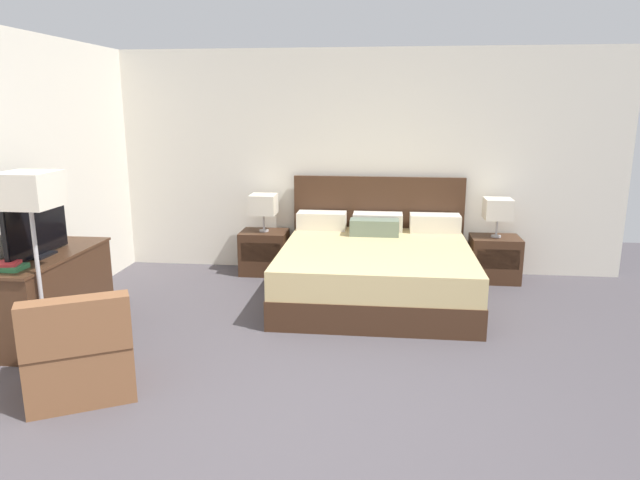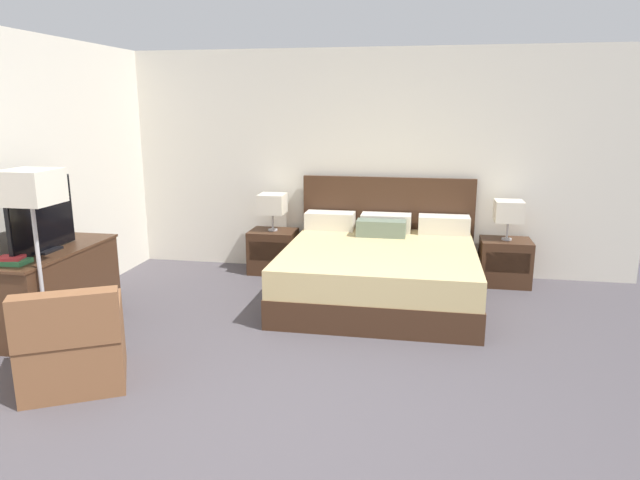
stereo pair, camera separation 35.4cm
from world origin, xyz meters
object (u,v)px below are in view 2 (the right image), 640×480
table_lamp_right (509,212)px  book_red_cover (13,262)px  book_blue_cover (11,258)px  floor_lamp (31,198)px  nightstand_right (505,262)px  nightstand_left (273,251)px  table_lamp_left (272,204)px  bed (380,269)px  armchair_by_window (73,347)px  dresser (55,287)px  tv (42,217)px

table_lamp_right → book_red_cover: (-4.15, -2.53, -0.09)m
book_blue_cover → floor_lamp: 0.60m
nightstand_right → nightstand_left: bearing=180.0°
table_lamp_left → bed: bearing=-28.4°
bed → armchair_by_window: bearing=-131.0°
nightstand_right → armchair_by_window: (-3.34, -3.02, 0.03)m
nightstand_left → dresser: (-1.48, -2.05, 0.12)m
nightstand_left → book_blue_cover: (-1.49, -2.53, 0.52)m
nightstand_left → armchair_by_window: bearing=-102.4°
table_lamp_left → tv: bearing=-124.8°
nightstand_right → book_blue_cover: size_ratio=2.97×
table_lamp_right → armchair_by_window: 4.54m
nightstand_left → book_blue_cover: book_blue_cover is taller
bed → book_red_cover: 3.37m
tv → book_red_cover: 0.50m
nightstand_left → book_blue_cover: 2.98m
nightstand_left → armchair_by_window: size_ratio=0.59×
bed → table_lamp_left: bearing=151.6°
book_blue_cover → floor_lamp: floor_lamp is taller
table_lamp_left → floor_lamp: size_ratio=0.29×
table_lamp_left → book_red_cover: table_lamp_left is taller
book_red_cover → dresser: bearing=90.5°
dresser → tv: tv is taller
bed → dresser: bed is taller
bed → nightstand_right: bearing=28.4°
bed → book_blue_cover: bearing=-147.4°
bed → armchair_by_window: 3.05m
bed → table_lamp_right: 1.61m
dresser → floor_lamp: 1.10m
table_lamp_right → book_red_cover: size_ratio=1.84×
tv → armchair_by_window: (0.81, -0.90, -0.74)m
nightstand_left → nightstand_right: (2.67, 0.00, 0.00)m
armchair_by_window → tv: bearing=131.8°
table_lamp_left → armchair_by_window: bearing=-102.4°
book_red_cover → table_lamp_left: bearing=59.8°
nightstand_left → book_blue_cover: size_ratio=2.97×
bed → nightstand_right: (1.34, 0.72, -0.05)m
bed → dresser: (-2.81, -1.33, 0.07)m
armchair_by_window → table_lamp_right: bearing=42.2°
table_lamp_left → table_lamp_right: same height
table_lamp_left → table_lamp_right: size_ratio=1.00×
nightstand_right → floor_lamp: size_ratio=0.36×
book_blue_cover → bed: bearing=32.6°
nightstand_right → armchair_by_window: 4.50m
table_lamp_left → nightstand_left: bearing=-90.0°
book_red_cover → floor_lamp: (0.29, -0.08, 0.54)m
table_lamp_left → armchair_by_window: table_lamp_left is taller
table_lamp_right → tv: bearing=-152.9°
tv → book_red_cover: size_ratio=3.48×
dresser → tv: 0.66m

